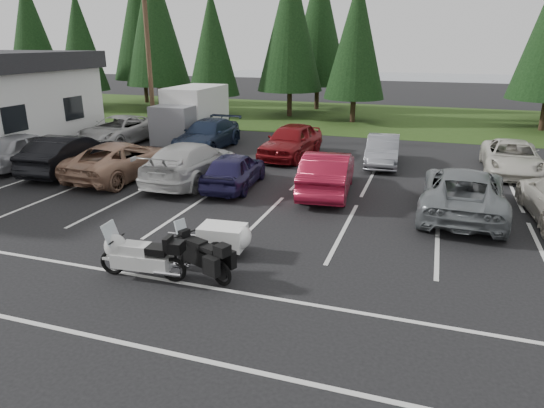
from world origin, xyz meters
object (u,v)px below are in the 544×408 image
Objects in this scene: car_near_6 at (463,191)px; car_far_4 at (512,158)px; car_near_1 at (69,154)px; car_near_3 at (191,162)px; adventure_motorcycle at (200,251)px; car_near_5 at (328,172)px; car_far_2 at (291,141)px; box_truck at (188,114)px; car_far_3 at (383,151)px; car_near_0 at (24,149)px; car_near_2 at (123,160)px; cargo_trailer at (223,239)px; utility_pole at (149,55)px; car_far_1 at (208,135)px; car_near_4 at (234,170)px; touring_motorcycle at (141,252)px; car_far_0 at (118,131)px.

car_near_6 is 6.60m from car_far_4.
car_near_3 is (5.68, 0.34, -0.01)m from car_near_1.
car_near_1 is at bearing 164.68° from adventure_motorcycle.
car_near_5 is 5.94m from car_far_2.
box_truck reaches higher than car_near_1.
box_truck is 1.38× the size of car_far_3.
car_near_0 is at bearing 0.50° from car_near_3.
box_truck is 2.54× the size of adventure_motorcycle.
box_truck is at bearing -77.66° from car_near_2.
utility_pole is at bearing 123.18° from cargo_trailer.
car_far_1 reaches higher than car_far_4.
car_far_2 is 9.82m from car_far_4.
car_far_4 is 14.30m from cargo_trailer.
cargo_trailer is 1.44m from adventure_motorcycle.
car_near_4 reaches higher than touring_motorcycle.
car_far_3 is at bearing -13.79° from box_truck.
utility_pole is at bearing -47.51° from car_near_4.
car_near_4 is at bearing -52.72° from box_truck.
car_near_1 is at bearing 0.79° from car_near_6.
car_near_1 is 11.32m from cargo_trailer.
car_far_2 is at bearing -178.34° from car_far_4.
car_near_3 reaches higher than car_far_4.
car_far_3 is (12.70, 5.61, -0.15)m from car_near_1.
car_near_5 is at bearing 178.15° from car_near_1.
car_near_5 is 0.98× the size of car_far_4.
car_near_6 is 1.13× the size of car_far_4.
car_far_0 is at bearing 130.47° from cargo_trailer.
car_far_4 is at bearing -147.92° from car_near_5.
car_near_2 is 1.33× the size of car_far_3.
car_near_0 is at bearing 140.31° from touring_motorcycle.
car_near_1 is 0.89× the size of car_near_6.
car_near_1 is 19.04m from car_far_4.
box_truck is 4.02m from car_far_0.
car_near_2 is (3.33, -7.88, -3.95)m from utility_pole.
car_far_0 is (-1.62, 5.77, -0.06)m from car_near_1.
car_far_2 is (4.68, -0.41, 0.06)m from car_far_1.
adventure_motorcycle is at bearing -121.77° from car_far_4.
touring_motorcycle is at bearing -52.39° from car_far_0.
car_near_5 is (3.57, 0.46, 0.09)m from car_near_4.
car_near_2 is 1.03× the size of car_far_1.
car_far_4 is 15.44m from adventure_motorcycle.
box_truck is at bearing -62.16° from car_near_3.
car_far_1 is 9.09m from car_far_3.
car_near_0 is at bearing -115.97° from box_truck.
car_near_2 is at bearing -128.92° from car_far_2.
utility_pole reaches higher than car_far_3.
car_far_2 reaches higher than adventure_motorcycle.
car_near_3 is at bearing -147.05° from car_far_3.
car_far_3 is 1.84× the size of adventure_motorcycle.
touring_motorcycle is at bearing 66.07° from car_near_5.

